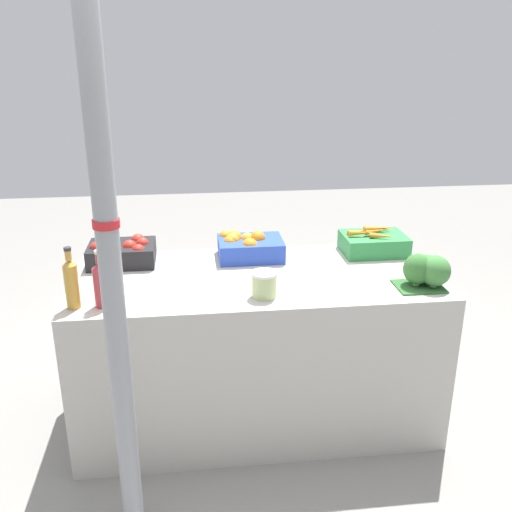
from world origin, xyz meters
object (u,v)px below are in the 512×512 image
(juice_bottle_amber, at_px, (71,283))
(orange_crate, at_px, (248,246))
(juice_bottle_ruby, at_px, (102,283))
(carrot_crate, at_px, (374,243))
(broccoli_pile, at_px, (426,270))
(support_pole, at_px, (109,256))
(pickle_jar, at_px, (264,284))
(apple_crate, at_px, (120,252))

(juice_bottle_amber, bearing_deg, orange_crate, 32.85)
(orange_crate, height_order, juice_bottle_ruby, juice_bottle_ruby)
(carrot_crate, distance_m, broccoli_pile, 0.49)
(support_pole, bearing_deg, juice_bottle_ruby, 104.19)
(orange_crate, height_order, carrot_crate, orange_crate)
(orange_crate, bearing_deg, pickle_jar, -87.87)
(apple_crate, distance_m, carrot_crate, 1.36)
(broccoli_pile, distance_m, juice_bottle_amber, 1.61)
(support_pole, relative_size, juice_bottle_ruby, 9.26)
(apple_crate, distance_m, juice_bottle_ruby, 0.51)
(apple_crate, height_order, pickle_jar, apple_crate)
(apple_crate, xyz_separation_m, broccoli_pile, (1.46, -0.47, 0.01))
(juice_bottle_ruby, relative_size, pickle_jar, 2.18)
(orange_crate, bearing_deg, apple_crate, -178.63)
(orange_crate, relative_size, broccoli_pile, 1.39)
(support_pole, height_order, orange_crate, support_pole)
(juice_bottle_amber, bearing_deg, broccoli_pile, 1.62)
(broccoli_pile, relative_size, pickle_jar, 2.06)
(apple_crate, height_order, carrot_crate, same)
(juice_bottle_ruby, bearing_deg, orange_crate, 37.35)
(support_pole, bearing_deg, pickle_jar, 36.04)
(apple_crate, xyz_separation_m, juice_bottle_ruby, (-0.02, -0.51, 0.04))
(apple_crate, relative_size, juice_bottle_ruby, 1.31)
(broccoli_pile, height_order, juice_bottle_amber, juice_bottle_amber)
(carrot_crate, xyz_separation_m, broccoli_pile, (0.10, -0.48, 0.02))
(apple_crate, xyz_separation_m, carrot_crate, (1.36, 0.01, -0.01))
(broccoli_pile, xyz_separation_m, juice_bottle_amber, (-1.61, -0.05, 0.04))
(orange_crate, distance_m, broccoli_pile, 0.93)
(support_pole, distance_m, carrot_crate, 1.62)
(orange_crate, distance_m, juice_bottle_ruby, 0.87)
(support_pole, relative_size, broccoli_pile, 9.79)
(orange_crate, distance_m, pickle_jar, 0.51)
(apple_crate, relative_size, pickle_jar, 2.86)
(orange_crate, height_order, pickle_jar, orange_crate)
(pickle_jar, bearing_deg, orange_crate, 92.13)
(orange_crate, relative_size, carrot_crate, 1.00)
(carrot_crate, height_order, broccoli_pile, broccoli_pile)
(apple_crate, distance_m, broccoli_pile, 1.53)
(broccoli_pile, xyz_separation_m, pickle_jar, (-0.77, -0.03, -0.02))
(juice_bottle_ruby, bearing_deg, support_pole, -75.81)
(carrot_crate, relative_size, pickle_jar, 2.86)
(carrot_crate, height_order, juice_bottle_amber, juice_bottle_amber)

